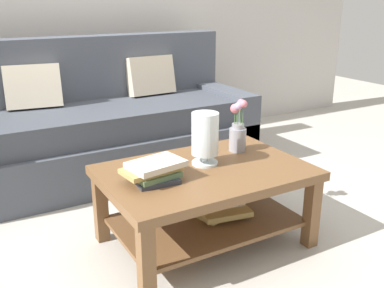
# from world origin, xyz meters

# --- Properties ---
(ground_plane) EXTENTS (10.00, 10.00, 0.00)m
(ground_plane) POSITION_xyz_m (0.00, 0.00, 0.00)
(ground_plane) COLOR #B7B2A8
(couch) EXTENTS (2.26, 0.90, 1.06)m
(couch) POSITION_xyz_m (-0.08, 0.90, 0.36)
(couch) COLOR #474C56
(couch) RESTS_ON ground
(coffee_table) EXTENTS (1.12, 0.75, 0.46)m
(coffee_table) POSITION_xyz_m (0.03, -0.44, 0.33)
(coffee_table) COLOR brown
(coffee_table) RESTS_ON ground
(book_stack_main) EXTENTS (0.33, 0.23, 0.11)m
(book_stack_main) POSITION_xyz_m (-0.29, -0.46, 0.52)
(book_stack_main) COLOR #2D333D
(book_stack_main) RESTS_ON coffee_table
(glass_hurricane_vase) EXTENTS (0.15, 0.15, 0.30)m
(glass_hurricane_vase) POSITION_xyz_m (0.06, -0.38, 0.63)
(glass_hurricane_vase) COLOR silver
(glass_hurricane_vase) RESTS_ON coffee_table
(flower_pitcher) EXTENTS (0.10, 0.11, 0.32)m
(flower_pitcher) POSITION_xyz_m (0.35, -0.28, 0.59)
(flower_pitcher) COLOR gray
(flower_pitcher) RESTS_ON coffee_table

